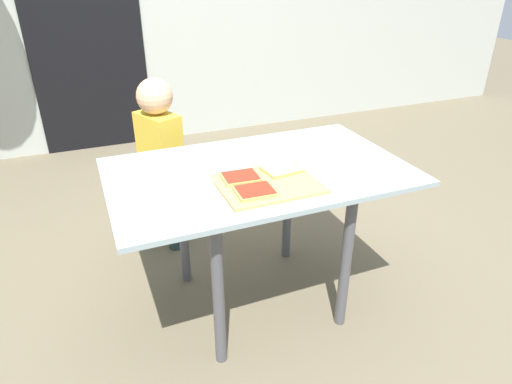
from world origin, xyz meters
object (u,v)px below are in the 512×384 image
child_left (161,154)px  pizza_slice_far_left (241,177)px  pizza_slice_far_right (282,169)px  pizza_slice_near_left (255,191)px  dining_table (259,188)px  plate_white_left (187,178)px  cutting_board (268,184)px

child_left → pizza_slice_far_left: bearing=-76.4°
pizza_slice_far_left → pizza_slice_far_right: same height
pizza_slice_near_left → child_left: bearing=102.1°
child_left → dining_table: bearing=-66.3°
dining_table → pizza_slice_far_left: bearing=-143.9°
pizza_slice_far_right → plate_white_left: 0.38m
pizza_slice_near_left → dining_table: bearing=64.2°
cutting_board → pizza_slice_far_right: 0.12m
cutting_board → pizza_slice_far_left: pizza_slice_far_left is taller
plate_white_left → child_left: 0.66m
plate_white_left → child_left: size_ratio=0.25×
pizza_slice_far_right → pizza_slice_far_left: bearing=-177.8°
pizza_slice_far_right → child_left: 0.83m
dining_table → plate_white_left: (-0.30, 0.02, 0.09)m
dining_table → pizza_slice_far_left: 0.17m
pizza_slice_far_left → plate_white_left: bearing=152.6°
dining_table → pizza_slice_near_left: 0.26m
pizza_slice_far_left → pizza_slice_near_left: size_ratio=1.02×
cutting_board → child_left: 0.87m
child_left → plate_white_left: bearing=-90.9°
pizza_slice_far_right → plate_white_left: (-0.37, 0.09, -0.01)m
plate_white_left → cutting_board: bearing=-31.3°
pizza_slice_far_left → pizza_slice_near_left: bearing=-86.8°
pizza_slice_far_left → pizza_slice_far_right: size_ratio=0.95×
pizza_slice_far_left → child_left: bearing=103.6°
cutting_board → pizza_slice_near_left: bearing=-140.6°
pizza_slice_far_right → plate_white_left: bearing=166.1°
dining_table → child_left: (-0.29, 0.66, -0.05)m
dining_table → plate_white_left: plate_white_left is taller
dining_table → plate_white_left: size_ratio=5.20×
dining_table → pizza_slice_near_left: pizza_slice_near_left is taller
pizza_slice_far_left → pizza_slice_far_right: 0.18m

